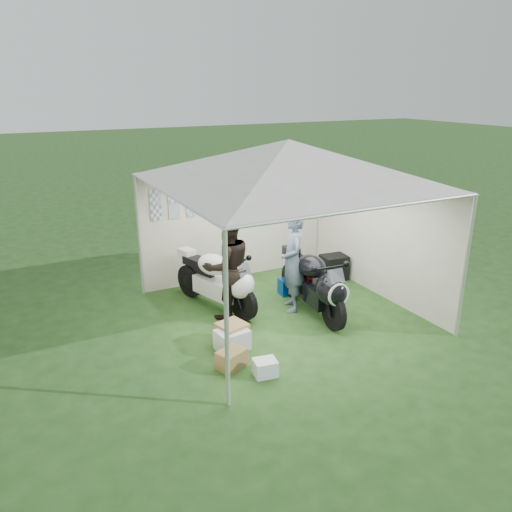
% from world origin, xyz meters
% --- Properties ---
extents(ground, '(80.00, 80.00, 0.00)m').
position_xyz_m(ground, '(0.00, 0.00, 0.00)').
color(ground, '#204117').
rests_on(ground, ground).
extents(canopy_tent, '(5.66, 5.66, 3.00)m').
position_xyz_m(canopy_tent, '(-0.00, 0.03, 2.58)').
color(canopy_tent, silver).
rests_on(canopy_tent, ground).
extents(motorcycle_white, '(0.90, 2.01, 1.02)m').
position_xyz_m(motorcycle_white, '(-0.97, 0.67, 0.57)').
color(motorcycle_white, black).
rests_on(motorcycle_white, ground).
extents(motorcycle_black, '(0.58, 2.14, 1.05)m').
position_xyz_m(motorcycle_black, '(0.43, -0.28, 0.59)').
color(motorcycle_black, black).
rests_on(motorcycle_black, ground).
extents(paddock_stand, '(0.44, 0.29, 0.31)m').
position_xyz_m(paddock_stand, '(0.50, 0.68, 0.16)').
color(paddock_stand, blue).
rests_on(paddock_stand, ground).
extents(person_dark_jacket, '(0.91, 0.72, 1.83)m').
position_xyz_m(person_dark_jacket, '(-0.96, 0.31, 0.91)').
color(person_dark_jacket, black).
rests_on(person_dark_jacket, ground).
extents(person_blue_jacket, '(0.63, 0.76, 1.79)m').
position_xyz_m(person_blue_jacket, '(0.19, 0.08, 0.90)').
color(person_blue_jacket, slate).
rests_on(person_blue_jacket, ground).
extents(equipment_box, '(0.54, 0.45, 0.51)m').
position_xyz_m(equipment_box, '(1.70, 0.93, 0.25)').
color(equipment_box, black).
rests_on(equipment_box, ground).
extents(crate_0, '(0.51, 0.42, 0.31)m').
position_xyz_m(crate_0, '(-1.37, -0.75, 0.16)').
color(crate_0, '#B4B8BD').
rests_on(crate_0, ground).
extents(crate_1, '(0.48, 0.48, 0.35)m').
position_xyz_m(crate_1, '(-1.31, -0.62, 0.18)').
color(crate_1, olive).
rests_on(crate_1, ground).
extents(crate_2, '(0.35, 0.31, 0.23)m').
position_xyz_m(crate_2, '(-1.27, -1.61, 0.11)').
color(crate_2, silver).
rests_on(crate_2, ground).
extents(crate_3, '(0.48, 0.42, 0.27)m').
position_xyz_m(crate_3, '(-1.60, -1.22, 0.13)').
color(crate_3, brown).
rests_on(crate_3, ground).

